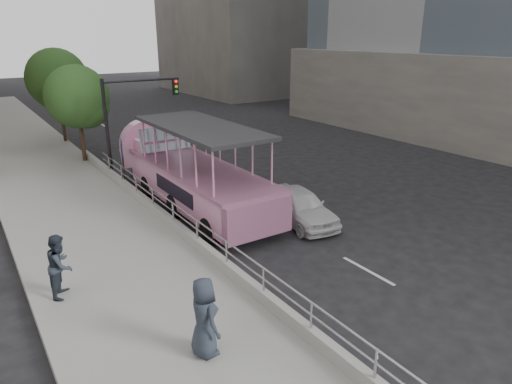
{
  "coord_description": "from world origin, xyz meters",
  "views": [
    {
      "loc": [
        -9.31,
        -10.94,
        7.3
      ],
      "look_at": [
        -0.95,
        1.65,
        2.03
      ],
      "focal_mm": 32.0,
      "sensor_mm": 36.0,
      "label": 1
    }
  ],
  "objects_px": {
    "parking_sign": "(123,159)",
    "duck_boat": "(187,172)",
    "street_tree_near": "(79,99)",
    "traffic_signal": "(128,111)",
    "pedestrian_far": "(204,317)",
    "street_tree_far": "(59,81)",
    "pedestrian_mid": "(60,265)",
    "car": "(300,206)"
  },
  "relations": [
    {
      "from": "car",
      "to": "street_tree_far",
      "type": "xyz_separation_m",
      "value": [
        -4.78,
        19.5,
        3.6
      ]
    },
    {
      "from": "pedestrian_mid",
      "to": "traffic_signal",
      "type": "xyz_separation_m",
      "value": [
        5.89,
        11.04,
        2.28
      ]
    },
    {
      "from": "car",
      "to": "pedestrian_far",
      "type": "bearing_deg",
      "value": -134.84
    },
    {
      "from": "pedestrian_mid",
      "to": "street_tree_near",
      "type": "bearing_deg",
      "value": 11.09
    },
    {
      "from": "pedestrian_far",
      "to": "pedestrian_mid",
      "type": "bearing_deg",
      "value": 23.69
    },
    {
      "from": "pedestrian_far",
      "to": "street_tree_far",
      "type": "relative_size",
      "value": 0.3
    },
    {
      "from": "duck_boat",
      "to": "street_tree_far",
      "type": "distance_m",
      "value": 15.26
    },
    {
      "from": "street_tree_near",
      "to": "pedestrian_far",
      "type": "bearing_deg",
      "value": -96.46
    },
    {
      "from": "parking_sign",
      "to": "pedestrian_far",
      "type": "bearing_deg",
      "value": -100.65
    },
    {
      "from": "duck_boat",
      "to": "street_tree_far",
      "type": "relative_size",
      "value": 1.77
    },
    {
      "from": "duck_boat",
      "to": "car",
      "type": "relative_size",
      "value": 2.74
    },
    {
      "from": "duck_boat",
      "to": "traffic_signal",
      "type": "bearing_deg",
      "value": 96.76
    },
    {
      "from": "street_tree_far",
      "to": "street_tree_near",
      "type": "bearing_deg",
      "value": -91.91
    },
    {
      "from": "pedestrian_far",
      "to": "parking_sign",
      "type": "bearing_deg",
      "value": -12.68
    },
    {
      "from": "traffic_signal",
      "to": "pedestrian_mid",
      "type": "bearing_deg",
      "value": -118.09
    },
    {
      "from": "street_tree_near",
      "to": "traffic_signal",
      "type": "bearing_deg",
      "value": -65.02
    },
    {
      "from": "pedestrian_mid",
      "to": "street_tree_far",
      "type": "bearing_deg",
      "value": 15.24
    },
    {
      "from": "duck_boat",
      "to": "street_tree_near",
      "type": "distance_m",
      "value": 9.44
    },
    {
      "from": "parking_sign",
      "to": "street_tree_far",
      "type": "relative_size",
      "value": 0.41
    },
    {
      "from": "duck_boat",
      "to": "parking_sign",
      "type": "distance_m",
      "value": 3.51
    },
    {
      "from": "parking_sign",
      "to": "duck_boat",
      "type": "bearing_deg",
      "value": -56.45
    },
    {
      "from": "traffic_signal",
      "to": "car",
      "type": "bearing_deg",
      "value": -71.41
    },
    {
      "from": "pedestrian_far",
      "to": "parking_sign",
      "type": "relative_size",
      "value": 0.74
    },
    {
      "from": "parking_sign",
      "to": "street_tree_far",
      "type": "height_order",
      "value": "street_tree_far"
    },
    {
      "from": "parking_sign",
      "to": "street_tree_near",
      "type": "height_order",
      "value": "street_tree_near"
    },
    {
      "from": "pedestrian_mid",
      "to": "duck_boat",
      "type": "bearing_deg",
      "value": -21.65
    },
    {
      "from": "street_tree_far",
      "to": "car",
      "type": "bearing_deg",
      "value": -76.22
    },
    {
      "from": "duck_boat",
      "to": "street_tree_far",
      "type": "xyz_separation_m",
      "value": [
        -2.04,
        14.84,
        2.9
      ]
    },
    {
      "from": "car",
      "to": "parking_sign",
      "type": "height_order",
      "value": "parking_sign"
    },
    {
      "from": "pedestrian_mid",
      "to": "pedestrian_far",
      "type": "relative_size",
      "value": 0.95
    },
    {
      "from": "street_tree_near",
      "to": "street_tree_far",
      "type": "xyz_separation_m",
      "value": [
        0.2,
        6.0,
        0.49
      ]
    },
    {
      "from": "parking_sign",
      "to": "traffic_signal",
      "type": "height_order",
      "value": "traffic_signal"
    },
    {
      "from": "pedestrian_mid",
      "to": "street_tree_far",
      "type": "relative_size",
      "value": 0.28
    },
    {
      "from": "parking_sign",
      "to": "traffic_signal",
      "type": "relative_size",
      "value": 0.5
    },
    {
      "from": "car",
      "to": "parking_sign",
      "type": "relative_size",
      "value": 1.58
    },
    {
      "from": "parking_sign",
      "to": "traffic_signal",
      "type": "bearing_deg",
      "value": 62.64
    },
    {
      "from": "pedestrian_far",
      "to": "street_tree_far",
      "type": "distance_m",
      "value": 25.23
    },
    {
      "from": "parking_sign",
      "to": "street_tree_near",
      "type": "relative_size",
      "value": 0.46
    },
    {
      "from": "duck_boat",
      "to": "pedestrian_mid",
      "type": "height_order",
      "value": "duck_boat"
    },
    {
      "from": "duck_boat",
      "to": "pedestrian_far",
      "type": "height_order",
      "value": "duck_boat"
    },
    {
      "from": "car",
      "to": "pedestrian_mid",
      "type": "bearing_deg",
      "value": -166.22
    },
    {
      "from": "traffic_signal",
      "to": "duck_boat",
      "type": "bearing_deg",
      "value": -83.24
    }
  ]
}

